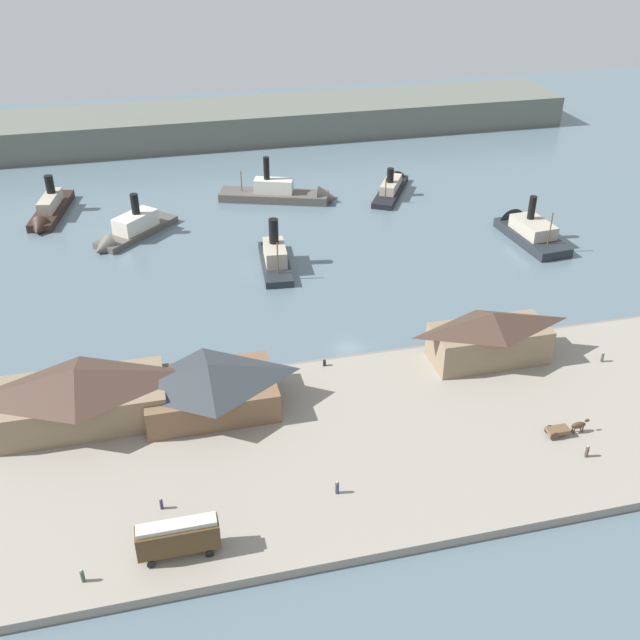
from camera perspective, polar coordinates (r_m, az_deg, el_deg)
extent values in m
plane|color=slate|center=(112.89, 2.22, -2.19)|extent=(320.00, 320.00, 0.00)
cube|color=gray|center=(95.71, 5.81, -8.88)|extent=(110.00, 36.00, 1.20)
cube|color=slate|center=(109.74, 2.73, -2.96)|extent=(110.00, 0.80, 1.00)
cube|color=#847056|center=(100.25, -17.85, -6.13)|extent=(21.33, 10.06, 4.97)
pyramid|color=#473328|center=(98.03, -18.22, -4.30)|extent=(21.76, 10.56, 2.87)
cube|color=brown|center=(98.84, -8.41, -5.64)|extent=(16.88, 10.86, 4.19)
pyramid|color=#33383D|center=(96.87, -8.57, -4.02)|extent=(17.21, 11.40, 2.62)
cube|color=#847056|center=(109.57, 12.81, -1.77)|extent=(16.64, 7.10, 5.28)
pyramid|color=#473328|center=(107.58, 13.05, -0.03)|extent=(16.97, 7.45, 2.46)
cube|color=#4C381E|center=(80.39, -10.82, -16.04)|extent=(8.43, 2.30, 2.96)
cube|color=beige|center=(79.15, -10.94, -15.18)|extent=(8.10, 1.61, 0.50)
cylinder|color=black|center=(82.58, -8.63, -16.12)|extent=(0.90, 0.18, 0.90)
cylinder|color=black|center=(81.03, -8.45, -17.29)|extent=(0.90, 0.18, 0.90)
cylinder|color=black|center=(82.69, -12.87, -16.62)|extent=(0.90, 0.18, 0.90)
cylinder|color=black|center=(81.13, -12.79, -17.80)|extent=(0.90, 0.18, 0.90)
cube|color=brown|center=(98.55, 17.76, -8.04)|extent=(2.78, 1.53, 0.50)
cylinder|color=#4C3828|center=(98.81, 17.11, -7.98)|extent=(1.20, 0.10, 1.20)
cylinder|color=#4C3828|center=(97.83, 17.53, -8.51)|extent=(1.20, 0.10, 1.20)
ellipsoid|color=#473323|center=(99.74, 19.18, -7.62)|extent=(2.00, 0.70, 0.90)
ellipsoid|color=#473323|center=(99.96, 19.78, -7.25)|extent=(0.70, 0.32, 0.44)
cylinder|color=#473323|center=(100.52, 19.36, -7.76)|extent=(0.16, 0.16, 1.00)
cylinder|color=#473323|center=(100.27, 19.48, -7.89)|extent=(0.16, 0.16, 1.00)
cylinder|color=#473323|center=(99.94, 18.77, -7.89)|extent=(0.16, 0.16, 1.00)
cylinder|color=#473323|center=(99.68, 18.89, -8.02)|extent=(0.16, 0.16, 1.00)
cylinder|color=#3D4C42|center=(81.50, -17.73, -18.20)|extent=(0.41, 0.41, 1.41)
sphere|color=#CCA889|center=(80.89, -17.82, -17.81)|extent=(0.26, 0.26, 0.26)
cylinder|color=#4C3D33|center=(96.54, 19.76, -9.49)|extent=(0.42, 0.42, 1.45)
sphere|color=#CCA889|center=(96.01, 19.85, -9.10)|extent=(0.26, 0.26, 0.26)
cylinder|color=#33384C|center=(86.45, 1.32, -12.75)|extent=(0.44, 0.44, 1.49)
sphere|color=#CCA889|center=(85.84, 1.33, -12.32)|extent=(0.27, 0.27, 0.27)
cylinder|color=#3D4C42|center=(114.80, 20.81, -2.72)|extent=(0.39, 0.39, 1.34)
sphere|color=#CCA889|center=(114.39, 20.88, -2.39)|extent=(0.24, 0.24, 0.24)
cylinder|color=#33384C|center=(86.58, -12.06, -13.63)|extent=(0.37, 0.37, 1.28)
sphere|color=#CCA889|center=(86.06, -12.11, -13.27)|extent=(0.23, 0.23, 0.23)
cylinder|color=black|center=(106.61, 0.34, -3.31)|extent=(0.44, 0.44, 0.90)
cube|color=#514C47|center=(153.41, -13.84, 6.57)|extent=(16.95, 16.96, 1.24)
cone|color=#514C47|center=(147.67, -16.31, 5.23)|extent=(5.75, 5.75, 4.76)
cube|color=silver|center=(152.55, -13.94, 7.32)|extent=(9.27, 9.28, 3.15)
cylinder|color=black|center=(151.49, -13.99, 8.63)|extent=(1.57, 1.57, 4.06)
cube|color=#23282D|center=(136.47, -3.44, 4.33)|extent=(6.38, 17.29, 1.29)
cone|color=#23282D|center=(144.06, -3.78, 5.82)|extent=(4.68, 3.42, 4.43)
cube|color=#B2A893|center=(135.52, -3.47, 5.14)|extent=(4.40, 8.34, 3.02)
cylinder|color=black|center=(135.00, -3.57, 6.82)|extent=(1.73, 1.73, 4.60)
cylinder|color=brown|center=(130.35, -3.27, 4.75)|extent=(0.24, 0.24, 5.89)
cube|color=#514C47|center=(166.23, -3.54, 9.45)|extent=(24.35, 13.36, 1.81)
cone|color=#514C47|center=(164.81, 0.60, 9.31)|extent=(5.77, 6.32, 5.19)
cube|color=silver|center=(165.37, -3.57, 10.22)|extent=(8.96, 5.89, 2.99)
cylinder|color=black|center=(164.25, -4.13, 11.53)|extent=(1.30, 1.30, 4.96)
cylinder|color=brown|center=(166.34, -6.05, 10.54)|extent=(0.24, 0.24, 4.68)
cube|color=black|center=(170.14, 5.42, 9.78)|extent=(13.60, 19.09, 1.21)
cone|color=black|center=(179.10, 6.05, 10.84)|extent=(5.26, 5.05, 4.06)
cube|color=#B2A893|center=(169.57, 5.45, 10.29)|extent=(7.56, 9.97, 2.03)
cylinder|color=black|center=(167.61, 5.41, 10.98)|extent=(1.52, 1.52, 3.14)
cylinder|color=brown|center=(163.76, 5.05, 10.02)|extent=(0.24, 0.24, 4.60)
cube|color=black|center=(168.48, -19.85, 7.90)|extent=(8.59, 20.36, 1.61)
cone|color=black|center=(159.79, -20.73, 6.49)|extent=(5.04, 4.34, 4.44)
cube|color=#B2A893|center=(167.75, -19.98, 8.53)|extent=(4.70, 10.41, 2.47)
cylinder|color=black|center=(168.38, -20.00, 9.75)|extent=(1.80, 1.80, 3.72)
cube|color=#23282D|center=(151.82, 15.90, 6.13)|extent=(8.15, 18.23, 1.79)
cone|color=#23282D|center=(158.53, 14.20, 7.44)|extent=(6.27, 3.68, 6.03)
cube|color=#B2A893|center=(150.98, 16.02, 6.86)|extent=(6.06, 9.61, 2.47)
cylinder|color=black|center=(150.68, 15.93, 8.28)|extent=(1.39, 1.39, 4.56)
cylinder|color=brown|center=(146.28, 17.23, 6.71)|extent=(0.24, 0.24, 6.36)
cube|color=#60665B|center=(210.56, -6.09, 14.88)|extent=(180.00, 24.00, 8.00)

